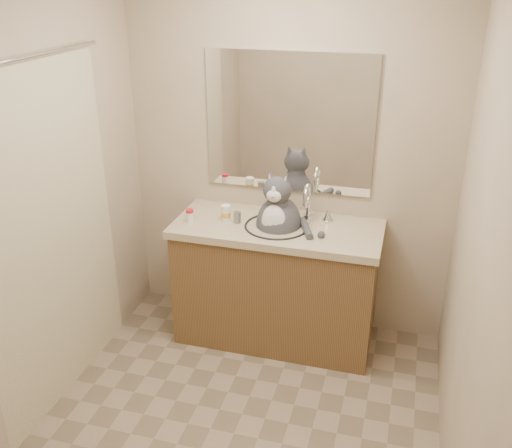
{
  "coord_description": "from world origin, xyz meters",
  "views": [
    {
      "loc": [
        0.77,
        -2.28,
        2.36
      ],
      "look_at": [
        -0.05,
        0.65,
        0.99
      ],
      "focal_mm": 40.0,
      "sensor_mm": 36.0,
      "label": 1
    }
  ],
  "objects_px": {
    "grey_canister": "(237,217)",
    "pill_bottle_orange": "(226,213)",
    "pill_bottle_redcap": "(190,216)",
    "cat": "(278,221)"
  },
  "relations": [
    {
      "from": "pill_bottle_orange",
      "to": "pill_bottle_redcap",
      "type": "bearing_deg",
      "value": -158.84
    },
    {
      "from": "grey_canister",
      "to": "pill_bottle_orange",
      "type": "bearing_deg",
      "value": 169.94
    },
    {
      "from": "cat",
      "to": "grey_canister",
      "type": "xyz_separation_m",
      "value": [
        -0.27,
        -0.03,
        0.01
      ]
    },
    {
      "from": "pill_bottle_redcap",
      "to": "pill_bottle_orange",
      "type": "relative_size",
      "value": 0.81
    },
    {
      "from": "cat",
      "to": "pill_bottle_redcap",
      "type": "relative_size",
      "value": 6.8
    },
    {
      "from": "cat",
      "to": "pill_bottle_redcap",
      "type": "distance_m",
      "value": 0.58
    },
    {
      "from": "pill_bottle_orange",
      "to": "cat",
      "type": "bearing_deg",
      "value": 2.61
    },
    {
      "from": "cat",
      "to": "pill_bottle_orange",
      "type": "height_order",
      "value": "cat"
    },
    {
      "from": "cat",
      "to": "pill_bottle_orange",
      "type": "distance_m",
      "value": 0.35
    },
    {
      "from": "cat",
      "to": "pill_bottle_redcap",
      "type": "bearing_deg",
      "value": -166.65
    }
  ]
}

